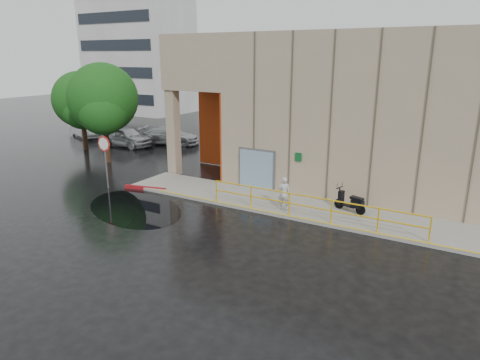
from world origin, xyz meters
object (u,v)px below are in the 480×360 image
(person, at_px, (284,193))
(tree_near, at_px, (103,101))
(stop_sign, at_px, (105,151))
(red_curb, at_px, (145,188))
(car_b, at_px, (86,128))
(tree_far, at_px, (81,102))
(car_a, at_px, (126,137))
(scooter, at_px, (351,197))
(car_c, at_px, (170,136))

(person, relative_size, tree_near, 0.24)
(stop_sign, distance_m, red_curb, 2.89)
(stop_sign, relative_size, car_b, 0.60)
(stop_sign, height_order, tree_far, tree_far)
(tree_far, bearing_deg, car_a, 56.20)
(stop_sign, xyz_separation_m, red_curb, (1.96, 0.78, -1.97))
(scooter, xyz_separation_m, tree_near, (-16.72, 1.47, 3.21))
(person, xyz_separation_m, car_c, (-14.45, 9.67, -0.22))
(stop_sign, relative_size, car_c, 0.60)
(red_curb, height_order, tree_far, tree_far)
(stop_sign, relative_size, car_a, 0.64)
(scooter, bearing_deg, car_c, 170.70)
(person, relative_size, car_c, 0.32)
(person, bearing_deg, car_a, -40.85)
(red_curb, xyz_separation_m, car_c, (-6.65, 10.24, 0.61))
(car_c, bearing_deg, tree_far, 122.21)
(tree_far, bearing_deg, person, -14.40)
(person, height_order, car_c, person)
(scooter, distance_m, red_curb, 10.67)
(person, relative_size, car_a, 0.34)
(red_curb, xyz_separation_m, car_a, (-9.09, 7.89, 0.68))
(person, height_order, tree_near, tree_near)
(person, bearing_deg, car_c, -51.21)
(scooter, relative_size, stop_sign, 0.56)
(stop_sign, bearing_deg, car_b, 163.82)
(red_curb, relative_size, car_a, 0.53)
(stop_sign, height_order, red_curb, stop_sign)
(car_a, distance_m, tree_near, 6.35)
(tree_near, bearing_deg, scooter, -5.02)
(car_b, bearing_deg, tree_far, -110.57)
(red_curb, xyz_separation_m, car_b, (-15.02, 9.12, 0.69))
(tree_near, distance_m, tree_far, 5.03)
(car_a, height_order, tree_near, tree_near)
(tree_near, bearing_deg, car_b, 146.38)
(person, distance_m, tree_far, 19.38)
(scooter, bearing_deg, stop_sign, -151.36)
(person, height_order, red_curb, person)
(scooter, distance_m, tree_near, 17.09)
(stop_sign, height_order, tree_near, tree_near)
(tree_near, bearing_deg, tree_far, 155.55)
(tree_near, bearing_deg, stop_sign, -43.51)
(car_a, bearing_deg, red_curb, -127.52)
(stop_sign, bearing_deg, car_a, 150.39)
(car_b, xyz_separation_m, tree_near, (8.79, -5.84, 3.28))
(scooter, bearing_deg, tree_near, -168.11)
(scooter, distance_m, tree_far, 21.74)
(car_b, bearing_deg, car_a, -80.54)
(person, distance_m, red_curb, 7.86)
(car_c, height_order, tree_near, tree_near)
(car_a, distance_m, car_b, 6.06)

